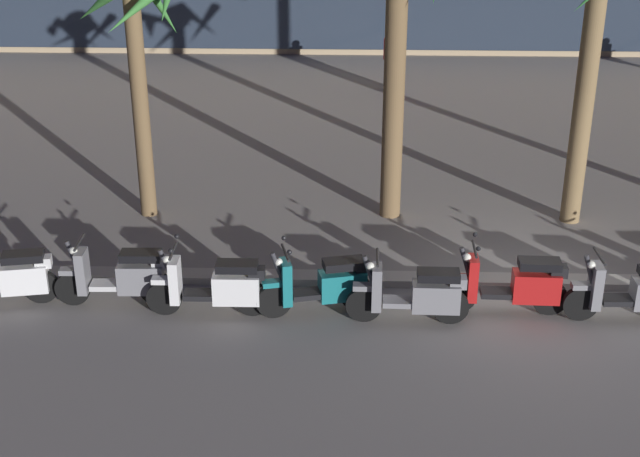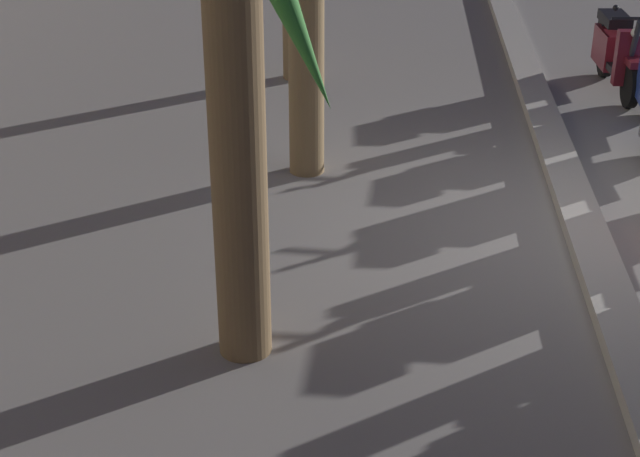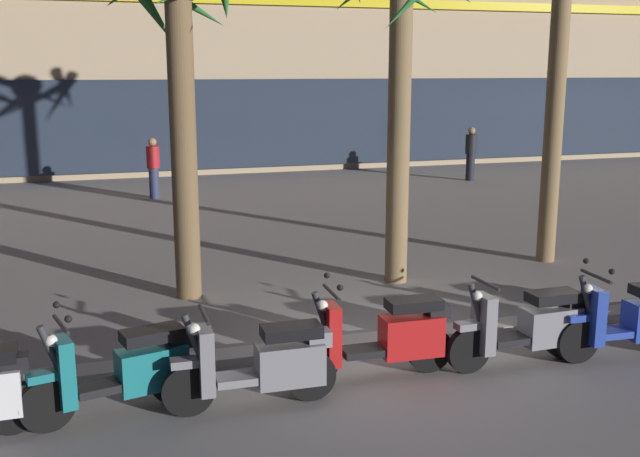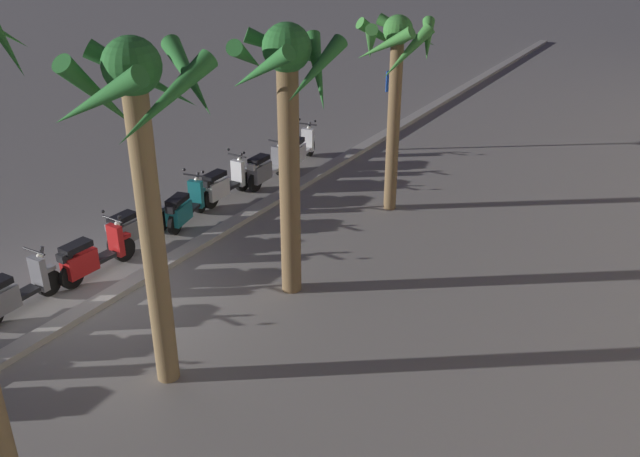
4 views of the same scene
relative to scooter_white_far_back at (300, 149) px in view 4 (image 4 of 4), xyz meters
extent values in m
plane|color=gray|center=(7.95, 0.78, -0.45)|extent=(200.00, 200.00, 0.00)
cube|color=#ADA89E|center=(7.95, 0.89, -0.39)|extent=(60.00, 0.36, 0.12)
cylinder|color=black|center=(-0.76, -0.15, -0.19)|extent=(0.53, 0.20, 0.52)
cylinder|color=black|center=(0.48, 0.09, -0.19)|extent=(0.53, 0.20, 0.52)
cube|color=silver|center=(-0.19, -0.04, -0.13)|extent=(0.64, 0.39, 0.08)
cube|color=white|center=(0.27, 0.05, -0.03)|extent=(0.73, 0.44, 0.43)
cube|color=black|center=(0.29, 0.06, 0.32)|extent=(0.65, 0.41, 0.12)
cube|color=white|center=(-0.58, -0.11, 0.10)|extent=(0.20, 0.36, 0.66)
cube|color=white|center=(-0.76, -0.15, 0.10)|extent=(0.34, 0.22, 0.08)
cylinder|color=#333338|center=(-0.66, -0.13, 0.25)|extent=(0.29, 0.12, 0.69)
cylinder|color=black|center=(-0.58, -0.11, 0.57)|extent=(0.15, 0.56, 0.04)
sphere|color=white|center=(-0.68, -0.13, 0.43)|extent=(0.12, 0.12, 0.12)
cube|color=silver|center=(0.56, 0.11, 0.22)|extent=(0.27, 0.24, 0.16)
sphere|color=black|center=(-0.51, -0.35, 0.69)|extent=(0.07, 0.07, 0.07)
sphere|color=black|center=(-0.61, 0.13, 0.69)|extent=(0.07, 0.07, 0.07)
cylinder|color=black|center=(0.97, 0.04, -0.19)|extent=(0.52, 0.12, 0.52)
cylinder|color=black|center=(2.23, 0.08, -0.19)|extent=(0.52, 0.12, 0.52)
cube|color=silver|center=(1.55, 0.06, -0.13)|extent=(0.61, 0.30, 0.08)
cube|color=slate|center=(2.01, 0.07, -0.01)|extent=(0.69, 0.34, 0.45)
cube|color=black|center=(2.03, 0.07, 0.36)|extent=(0.61, 0.32, 0.12)
cube|color=slate|center=(1.15, 0.05, 0.10)|extent=(0.15, 0.34, 0.66)
cube|color=slate|center=(0.97, 0.04, 0.10)|extent=(0.32, 0.17, 0.08)
cylinder|color=#333338|center=(1.07, 0.05, 0.25)|extent=(0.28, 0.08, 0.69)
cylinder|color=black|center=(1.15, 0.05, 0.57)|extent=(0.06, 0.56, 0.04)
sphere|color=white|center=(1.05, 0.05, 0.43)|extent=(0.12, 0.12, 0.12)
cube|color=silver|center=(2.31, 0.08, 0.26)|extent=(0.25, 0.21, 0.16)
cylinder|color=black|center=(2.39, -0.20, -0.19)|extent=(0.52, 0.11, 0.52)
cylinder|color=black|center=(3.68, -0.19, -0.19)|extent=(0.52, 0.11, 0.52)
cube|color=black|center=(2.99, -0.19, -0.13)|extent=(0.60, 0.29, 0.08)
cube|color=white|center=(3.46, -0.19, -0.02)|extent=(0.68, 0.33, 0.44)
cube|color=black|center=(3.48, -0.19, 0.34)|extent=(0.60, 0.31, 0.12)
cube|color=white|center=(2.57, -0.20, 0.10)|extent=(0.14, 0.34, 0.66)
cube|color=white|center=(2.39, -0.20, 0.10)|extent=(0.32, 0.16, 0.08)
cylinder|color=#333338|center=(2.49, -0.20, 0.25)|extent=(0.28, 0.07, 0.69)
cylinder|color=black|center=(2.57, -0.20, 0.57)|extent=(0.05, 0.56, 0.04)
sphere|color=white|center=(2.47, -0.20, 0.43)|extent=(0.12, 0.12, 0.12)
cube|color=black|center=(3.76, -0.19, 0.24)|extent=(0.24, 0.20, 0.16)
sphere|color=black|center=(2.60, -0.44, 0.69)|extent=(0.07, 0.07, 0.07)
sphere|color=black|center=(2.59, 0.04, 0.69)|extent=(0.07, 0.07, 0.07)
cylinder|color=black|center=(4.00, -0.24, -0.19)|extent=(0.53, 0.22, 0.52)
cylinder|color=black|center=(5.21, 0.05, -0.19)|extent=(0.53, 0.22, 0.52)
cube|color=black|center=(4.56, -0.10, -0.13)|extent=(0.65, 0.41, 0.08)
cube|color=#197075|center=(4.99, 0.00, -0.03)|extent=(0.74, 0.47, 0.42)
cube|color=black|center=(5.01, 0.00, 0.31)|extent=(0.65, 0.43, 0.12)
cube|color=#197075|center=(4.18, -0.20, 0.10)|extent=(0.22, 0.36, 0.66)
cube|color=#197075|center=(4.00, -0.24, 0.10)|extent=(0.35, 0.23, 0.08)
cylinder|color=#333338|center=(4.10, -0.21, 0.25)|extent=(0.29, 0.13, 0.69)
cylinder|color=black|center=(4.18, -0.20, 0.57)|extent=(0.17, 0.55, 0.04)
sphere|color=white|center=(4.08, -0.22, 0.43)|extent=(0.12, 0.12, 0.12)
cube|color=black|center=(5.29, 0.07, 0.21)|extent=(0.28, 0.25, 0.16)
sphere|color=black|center=(4.26, -0.42, 0.69)|extent=(0.07, 0.07, 0.07)
sphere|color=black|center=(4.14, 0.04, 0.69)|extent=(0.07, 0.07, 0.07)
cylinder|color=black|center=(5.31, -0.30, -0.19)|extent=(0.52, 0.11, 0.52)
cylinder|color=black|center=(6.55, -0.33, -0.19)|extent=(0.52, 0.11, 0.52)
cube|color=slate|center=(5.88, -0.31, -0.13)|extent=(0.60, 0.29, 0.08)
cube|color=slate|center=(6.33, -0.32, -0.03)|extent=(0.69, 0.33, 0.43)
cube|color=black|center=(6.35, -0.32, 0.31)|extent=(0.60, 0.31, 0.12)
cube|color=slate|center=(5.49, -0.31, 0.10)|extent=(0.15, 0.34, 0.66)
cube|color=slate|center=(5.31, -0.30, 0.10)|extent=(0.32, 0.17, 0.08)
cylinder|color=#333338|center=(5.41, -0.31, 0.25)|extent=(0.28, 0.07, 0.69)
cylinder|color=black|center=(5.49, -0.31, 0.57)|extent=(0.05, 0.56, 0.04)
sphere|color=white|center=(5.39, -0.31, 0.43)|extent=(0.12, 0.12, 0.12)
cube|color=slate|center=(6.63, -0.33, 0.21)|extent=(0.24, 0.20, 0.16)
cylinder|color=black|center=(6.71, 0.02, -0.19)|extent=(0.52, 0.12, 0.52)
cylinder|color=black|center=(8.03, -0.02, -0.19)|extent=(0.52, 0.12, 0.52)
cube|color=black|center=(7.32, 0.00, -0.13)|extent=(0.61, 0.30, 0.08)
cube|color=red|center=(7.81, -0.01, -0.01)|extent=(0.69, 0.34, 0.45)
cube|color=black|center=(7.83, -0.01, 0.36)|extent=(0.61, 0.32, 0.12)
cube|color=red|center=(6.89, 0.02, 0.10)|extent=(0.15, 0.34, 0.66)
cube|color=red|center=(6.71, 0.02, 0.10)|extent=(0.32, 0.17, 0.08)
cylinder|color=#333338|center=(6.81, 0.02, 0.25)|extent=(0.28, 0.08, 0.69)
cylinder|color=black|center=(6.89, 0.02, 0.57)|extent=(0.06, 0.56, 0.04)
sphere|color=white|center=(6.79, 0.02, 0.43)|extent=(0.12, 0.12, 0.12)
cube|color=black|center=(8.11, -0.02, 0.26)|extent=(0.25, 0.21, 0.16)
sphere|color=black|center=(6.90, -0.22, 0.69)|extent=(0.07, 0.07, 0.07)
sphere|color=black|center=(6.91, 0.26, 0.69)|extent=(0.07, 0.07, 0.07)
cylinder|color=black|center=(8.44, -0.17, -0.19)|extent=(0.52, 0.12, 0.52)
cube|color=black|center=(9.03, -0.15, -0.13)|extent=(0.61, 0.30, 0.08)
cube|color=slate|center=(8.62, -0.16, 0.10)|extent=(0.15, 0.34, 0.66)
cube|color=slate|center=(8.44, -0.17, 0.10)|extent=(0.32, 0.17, 0.08)
cylinder|color=#333338|center=(8.54, -0.17, 0.25)|extent=(0.28, 0.08, 0.69)
cylinder|color=black|center=(8.62, -0.16, 0.57)|extent=(0.06, 0.56, 0.04)
sphere|color=white|center=(8.52, -0.17, 0.43)|extent=(0.12, 0.12, 0.12)
cylinder|color=#939399|center=(-2.52, 1.63, 0.75)|extent=(0.09, 0.09, 2.40)
cube|color=#1947B7|center=(-2.54, 1.58, 1.65)|extent=(0.59, 0.17, 0.60)
cube|color=white|center=(-2.54, 1.56, 1.65)|extent=(0.32, 0.09, 0.33)
cylinder|color=brown|center=(1.38, 3.51, 1.67)|extent=(0.30, 0.30, 4.24)
sphere|color=#3D8438|center=(1.38, 3.51, 3.79)|extent=(0.65, 0.65, 0.65)
cone|color=#3D8438|center=(2.01, 3.50, 3.56)|extent=(0.30, 1.40, 0.92)
cone|color=#3D8438|center=(1.71, 3.90, 3.39)|extent=(1.11, 1.01, 1.20)
cone|color=#3D8438|center=(1.12, 4.11, 3.60)|extent=(1.42, 0.82, 0.85)
cone|color=#3D8438|center=(0.71, 3.42, 3.64)|extent=(0.48, 1.47, 0.76)
cone|color=#3D8438|center=(1.04, 3.00, 3.53)|extent=(1.30, 0.99, 0.97)
cone|color=#3D8438|center=(1.66, 3.00, 3.48)|extent=(1.30, 0.89, 1.06)
cylinder|color=olive|center=(9.11, 3.47, 2.00)|extent=(0.35, 0.35, 4.90)
sphere|color=#286B2D|center=(9.11, 3.47, 4.45)|extent=(0.77, 0.77, 0.77)
cone|color=#286B2D|center=(9.83, 3.55, 4.18)|extent=(0.46, 1.60, 1.00)
cone|color=#286B2D|center=(9.27, 4.16, 4.14)|extent=(1.57, 0.62, 1.06)
cone|color=#286B2D|center=(8.46, 3.84, 4.22)|extent=(1.05, 1.53, 0.91)
cone|color=#286B2D|center=(8.54, 3.06, 4.14)|extent=(1.13, 1.42, 1.07)
cone|color=#286B2D|center=(9.18, 2.88, 3.99)|extent=(1.40, 0.44, 1.33)
cylinder|color=brown|center=(5.84, 3.62, 1.85)|extent=(0.38, 0.38, 4.61)
sphere|color=#286B2D|center=(5.84, 3.62, 4.16)|extent=(0.83, 0.83, 0.83)
cone|color=#286B2D|center=(6.47, 3.53, 3.89)|extent=(0.48, 1.44, 0.98)
cone|color=#286B2D|center=(5.95, 4.24, 3.88)|extent=(1.43, 0.51, 1.01)
cone|color=#286B2D|center=(5.49, 4.01, 3.74)|extent=(1.10, 1.05, 1.24)
cone|color=#286B2D|center=(5.28, 3.22, 3.98)|extent=(1.09, 1.36, 0.81)
cone|color=#286B2D|center=(6.06, 2.99, 3.96)|extent=(1.47, 0.75, 0.85)
camera|label=1|loc=(5.05, -11.56, 6.03)|focal=49.92mm
camera|label=2|loc=(0.01, 2.65, 3.47)|focal=54.80mm
camera|label=3|loc=(4.50, -7.19, 2.89)|focal=42.04mm
camera|label=4|loc=(15.27, 10.08, 6.37)|focal=38.37mm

